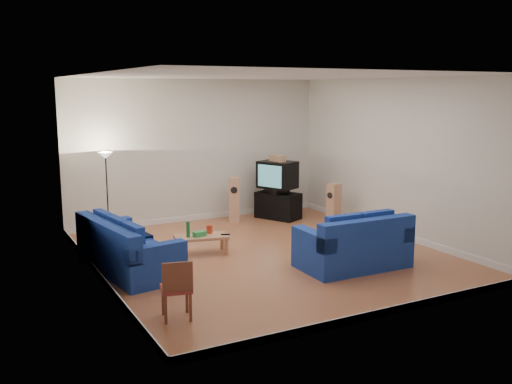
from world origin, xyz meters
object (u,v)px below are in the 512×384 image
sofa_loveseat (355,248)px  tv_stand (278,205)px  television (277,175)px  sofa_three_seat (125,252)px  coffee_table (201,238)px

sofa_loveseat → tv_stand: bearing=80.1°
sofa_loveseat → television: television is taller
tv_stand → sofa_loveseat: bearing=-37.4°
sofa_three_seat → tv_stand: bearing=109.4°
coffee_table → tv_stand: tv_stand is taller
sofa_three_seat → television: (4.19, 2.25, 0.71)m
sofa_three_seat → television: 4.81m
sofa_loveseat → coffee_table: (-1.97, 1.97, -0.05)m
sofa_loveseat → tv_stand: (0.75, 3.86, -0.04)m
sofa_three_seat → coffee_table: sofa_three_seat is taller
sofa_three_seat → television: bearing=109.6°
sofa_three_seat → sofa_loveseat: 3.82m
sofa_three_seat → sofa_loveseat: (3.46, -1.62, 0.02)m
coffee_table → tv_stand: 3.31m
coffee_table → tv_stand: bearing=34.9°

